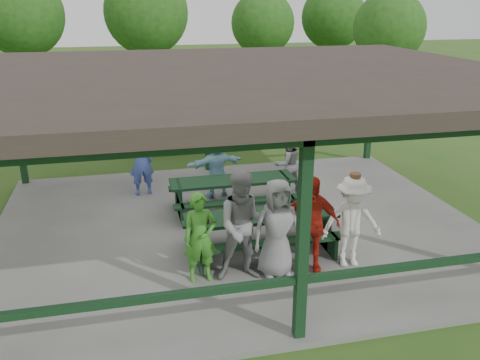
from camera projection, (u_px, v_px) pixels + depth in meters
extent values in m
plane|color=#2B551A|center=(239.00, 229.00, 10.72)|extent=(90.00, 90.00, 0.00)
cube|color=slate|center=(239.00, 227.00, 10.71)|extent=(10.00, 8.00, 0.10)
cube|color=black|center=(303.00, 240.00, 6.70)|extent=(0.15, 0.15, 3.00)
cube|color=black|center=(17.00, 126.00, 12.65)|extent=(0.15, 0.15, 3.00)
cube|color=black|center=(207.00, 117.00, 13.67)|extent=(0.15, 0.15, 3.00)
cube|color=black|center=(371.00, 108.00, 14.68)|extent=(0.15, 0.15, 3.00)
cube|color=black|center=(120.00, 302.00, 6.39)|extent=(4.65, 0.10, 0.10)
cube|color=black|center=(457.00, 260.00, 7.41)|extent=(4.65, 0.10, 0.10)
cube|color=black|center=(118.00, 143.00, 13.36)|extent=(4.65, 0.10, 0.10)
cube|color=black|center=(291.00, 133.00, 14.38)|extent=(4.65, 0.10, 0.10)
cube|color=black|center=(307.00, 137.00, 6.22)|extent=(9.80, 0.15, 0.20)
cube|color=black|center=(206.00, 64.00, 13.19)|extent=(9.80, 0.15, 0.20)
cube|color=#312923|center=(239.00, 76.00, 9.63)|extent=(10.60, 8.60, 0.24)
cube|color=black|center=(261.00, 216.00, 9.38)|extent=(2.82, 0.75, 0.06)
cube|color=black|center=(269.00, 243.00, 8.97)|extent=(2.82, 0.28, 0.05)
cube|color=black|center=(254.00, 218.00, 9.99)|extent=(2.82, 0.28, 0.05)
cube|color=black|center=(196.00, 239.00, 9.23)|extent=(0.06, 0.70, 0.75)
cube|color=black|center=(323.00, 226.00, 9.76)|extent=(0.06, 0.70, 0.75)
cube|color=black|center=(196.00, 246.00, 9.29)|extent=(0.06, 1.39, 0.45)
cube|color=black|center=(322.00, 233.00, 9.81)|extent=(0.06, 1.39, 0.45)
cube|color=black|center=(233.00, 180.00, 11.19)|extent=(2.74, 0.75, 0.06)
cube|color=black|center=(238.00, 202.00, 10.78)|extent=(2.74, 0.28, 0.05)
cube|color=black|center=(228.00, 184.00, 11.80)|extent=(2.74, 0.28, 0.05)
cube|color=black|center=(179.00, 199.00, 11.05)|extent=(0.06, 0.70, 0.75)
cube|color=black|center=(284.00, 191.00, 11.56)|extent=(0.06, 0.70, 0.75)
cube|color=black|center=(180.00, 206.00, 11.10)|extent=(0.06, 1.39, 0.45)
cube|color=black|center=(284.00, 197.00, 11.61)|extent=(0.06, 1.39, 0.45)
cylinder|color=white|center=(206.00, 219.00, 9.15)|extent=(0.22, 0.22, 0.01)
torus|color=olive|center=(204.00, 218.00, 9.11)|extent=(0.10, 0.10, 0.03)
torus|color=olive|center=(209.00, 218.00, 9.13)|extent=(0.10, 0.10, 0.03)
torus|color=olive|center=(206.00, 217.00, 9.18)|extent=(0.10, 0.10, 0.03)
cylinder|color=white|center=(247.00, 215.00, 9.31)|extent=(0.22, 0.22, 0.01)
torus|color=olive|center=(245.00, 215.00, 9.27)|extent=(0.10, 0.10, 0.03)
torus|color=olive|center=(249.00, 214.00, 9.29)|extent=(0.10, 0.10, 0.03)
torus|color=olive|center=(246.00, 213.00, 9.34)|extent=(0.10, 0.10, 0.03)
cylinder|color=white|center=(287.00, 211.00, 9.47)|extent=(0.22, 0.22, 0.01)
torus|color=olive|center=(285.00, 211.00, 9.44)|extent=(0.10, 0.10, 0.03)
torus|color=olive|center=(289.00, 210.00, 9.45)|extent=(0.10, 0.10, 0.03)
torus|color=olive|center=(286.00, 209.00, 9.51)|extent=(0.10, 0.10, 0.03)
cylinder|color=white|center=(313.00, 209.00, 9.58)|extent=(0.22, 0.22, 0.01)
torus|color=olive|center=(311.00, 208.00, 9.55)|extent=(0.10, 0.10, 0.03)
torus|color=olive|center=(315.00, 208.00, 9.56)|extent=(0.10, 0.10, 0.03)
torus|color=olive|center=(312.00, 207.00, 9.61)|extent=(0.10, 0.10, 0.03)
cylinder|color=#381E0F|center=(198.00, 222.00, 8.93)|extent=(0.06, 0.06, 0.10)
cylinder|color=#381E0F|center=(208.00, 221.00, 8.97)|extent=(0.06, 0.06, 0.10)
cylinder|color=#381E0F|center=(249.00, 217.00, 9.13)|extent=(0.06, 0.06, 0.10)
cylinder|color=#381E0F|center=(250.00, 217.00, 9.13)|extent=(0.06, 0.06, 0.10)
cylinder|color=#381E0F|center=(309.00, 211.00, 9.37)|extent=(0.06, 0.06, 0.10)
cone|color=white|center=(228.00, 210.00, 9.41)|extent=(0.09, 0.09, 0.10)
cone|color=white|center=(229.00, 210.00, 9.41)|extent=(0.09, 0.09, 0.10)
cone|color=white|center=(274.00, 206.00, 9.60)|extent=(0.09, 0.09, 0.10)
cone|color=white|center=(278.00, 206.00, 9.61)|extent=(0.09, 0.09, 0.10)
imported|color=#3C8E27|center=(200.00, 238.00, 8.38)|extent=(0.58, 0.40, 1.56)
imported|color=gray|center=(244.00, 226.00, 8.37)|extent=(1.00, 0.82, 1.92)
imported|color=gray|center=(277.00, 228.00, 8.51)|extent=(0.87, 0.59, 1.73)
imported|color=#9F1D10|center=(310.00, 224.00, 8.65)|extent=(1.09, 0.62, 1.74)
imported|color=silver|center=(352.00, 222.00, 8.85)|extent=(1.15, 0.75, 1.67)
cylinder|color=brown|center=(355.00, 180.00, 8.59)|extent=(0.36, 0.36, 0.02)
cylinder|color=brown|center=(355.00, 177.00, 8.57)|extent=(0.21, 0.21, 0.11)
imported|color=#8DC5DA|center=(216.00, 166.00, 12.02)|extent=(1.47, 0.73, 1.52)
imported|color=#4356AF|center=(141.00, 162.00, 12.11)|extent=(0.65, 0.49, 1.63)
imported|color=gray|center=(287.00, 164.00, 12.21)|extent=(0.85, 0.73, 1.49)
imported|color=silver|center=(243.00, 111.00, 18.18)|extent=(6.27, 4.23, 1.59)
cube|color=navy|center=(159.00, 123.00, 16.55)|extent=(2.84, 1.79, 0.11)
cube|color=navy|center=(156.00, 121.00, 15.85)|extent=(2.61, 0.55, 0.38)
cube|color=navy|center=(161.00, 112.00, 17.10)|extent=(2.61, 0.55, 0.38)
cube|color=navy|center=(117.00, 117.00, 16.42)|extent=(0.30, 1.31, 0.38)
cube|color=navy|center=(199.00, 116.00, 16.52)|extent=(0.30, 1.31, 0.38)
cylinder|color=black|center=(130.00, 141.00, 15.99)|extent=(0.74, 0.30, 0.72)
cylinder|color=yellow|center=(130.00, 141.00, 15.99)|extent=(0.30, 0.25, 0.26)
cylinder|color=black|center=(137.00, 130.00, 17.32)|extent=(0.74, 0.30, 0.72)
cylinder|color=yellow|center=(137.00, 130.00, 17.32)|extent=(0.30, 0.25, 0.26)
cylinder|color=black|center=(184.00, 140.00, 16.05)|extent=(0.74, 0.30, 0.72)
cylinder|color=yellow|center=(184.00, 140.00, 16.05)|extent=(0.30, 0.25, 0.26)
cylinder|color=black|center=(187.00, 130.00, 17.39)|extent=(0.74, 0.30, 0.72)
cylinder|color=yellow|center=(187.00, 130.00, 17.39)|extent=(0.30, 0.25, 0.26)
cube|color=navy|center=(214.00, 126.00, 16.65)|extent=(0.94, 0.25, 0.08)
cone|color=#F2590C|center=(116.00, 114.00, 16.39)|extent=(0.09, 0.37, 0.38)
cylinder|color=#332214|center=(29.00, 71.00, 23.18)|extent=(0.36, 0.36, 2.88)
sphere|color=#1D4C14|center=(21.00, 14.00, 22.34)|extent=(3.69, 3.69, 3.69)
cylinder|color=#332214|center=(150.00, 69.00, 23.62)|extent=(0.36, 0.36, 2.94)
sphere|color=#1D4C14|center=(146.00, 12.00, 22.76)|extent=(3.77, 3.77, 3.77)
cylinder|color=#332214|center=(262.00, 66.00, 26.49)|extent=(0.36, 0.36, 2.50)
sphere|color=#1D4C14|center=(263.00, 23.00, 25.76)|extent=(3.21, 3.21, 3.21)
cylinder|color=#332214|center=(385.00, 76.00, 23.21)|extent=(0.36, 0.36, 2.48)
sphere|color=#1D4C14|center=(389.00, 28.00, 22.49)|extent=(3.17, 3.17, 3.17)
cylinder|color=#332214|center=(331.00, 60.00, 28.17)|extent=(0.36, 0.36, 2.68)
sphere|color=#1D4C14|center=(333.00, 17.00, 27.39)|extent=(3.43, 3.43, 3.43)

